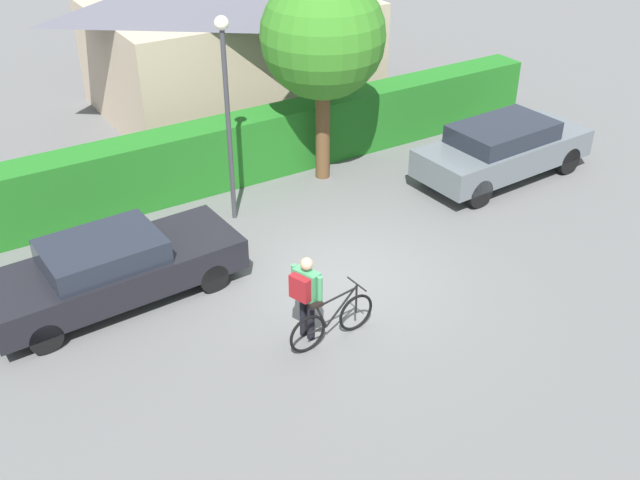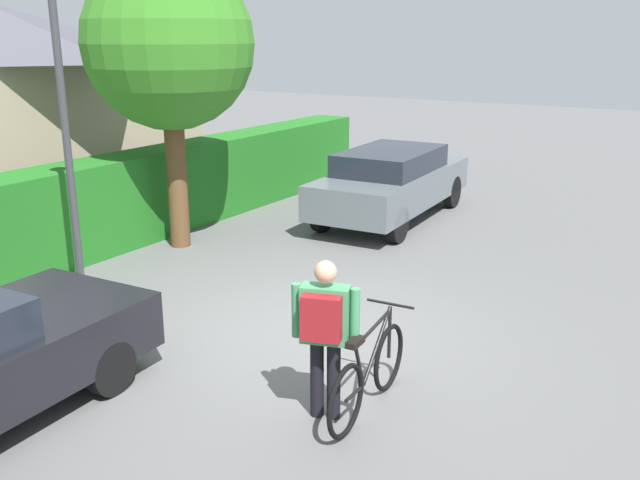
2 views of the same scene
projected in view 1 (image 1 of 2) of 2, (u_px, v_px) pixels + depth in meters
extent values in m
plane|color=#5B5B5B|center=(342.00, 277.00, 14.11)|extent=(60.00, 60.00, 0.00)
cube|color=#1E671D|center=(229.00, 152.00, 17.18)|extent=(17.46, 0.90, 1.53)
cube|color=tan|center=(231.00, 54.00, 21.15)|extent=(7.20, 5.30, 2.99)
cube|color=black|center=(115.00, 272.00, 13.23)|extent=(4.59, 1.89, 0.59)
cube|color=#1E232D|center=(102.00, 251.00, 12.88)|extent=(2.07, 1.56, 0.41)
cylinder|color=black|center=(178.00, 243.00, 14.65)|extent=(0.57, 0.21, 0.56)
cylinder|color=black|center=(213.00, 277.00, 13.61)|extent=(0.57, 0.21, 0.56)
cylinder|color=black|center=(19.00, 294.00, 13.15)|extent=(0.57, 0.21, 0.56)
cylinder|color=black|center=(45.00, 337.00, 12.11)|extent=(0.57, 0.21, 0.56)
cube|color=slate|center=(503.00, 152.00, 17.42)|extent=(4.45, 1.89, 0.64)
cube|color=#1E232D|center=(503.00, 132.00, 17.10)|extent=(2.46, 1.59, 0.41)
cylinder|color=black|center=(521.00, 140.00, 18.83)|extent=(0.67, 0.21, 0.67)
cylinder|color=black|center=(568.00, 160.00, 17.78)|extent=(0.67, 0.21, 0.67)
cylinder|color=black|center=(433.00, 169.00, 17.39)|extent=(0.67, 0.21, 0.67)
cylinder|color=black|center=(479.00, 193.00, 16.34)|extent=(0.67, 0.21, 0.67)
torus|color=black|center=(356.00, 313.00, 12.58)|extent=(0.70, 0.09, 0.69)
torus|color=black|center=(308.00, 334.00, 12.09)|extent=(0.70, 0.09, 0.69)
cylinder|color=black|center=(342.00, 306.00, 12.29)|extent=(0.64, 0.08, 0.60)
cylinder|color=black|center=(322.00, 317.00, 12.11)|extent=(0.23, 0.05, 0.51)
cylinder|color=black|center=(336.00, 298.00, 12.11)|extent=(0.77, 0.08, 0.10)
cylinder|color=black|center=(317.00, 330.00, 12.18)|extent=(0.38, 0.06, 0.05)
cylinder|color=black|center=(356.00, 299.00, 12.44)|extent=(0.04, 0.04, 0.56)
cube|color=black|center=(317.00, 305.00, 11.91)|extent=(0.23, 0.11, 0.06)
cylinder|color=black|center=(357.00, 284.00, 12.28)|extent=(0.06, 0.50, 0.03)
cylinder|color=black|center=(304.00, 316.00, 12.44)|extent=(0.13, 0.13, 0.77)
cylinder|color=black|center=(311.00, 319.00, 12.35)|extent=(0.13, 0.13, 0.77)
cube|color=#3F8C59|center=(307.00, 285.00, 12.05)|extent=(0.33, 0.49, 0.55)
sphere|color=tan|center=(307.00, 264.00, 11.84)|extent=(0.21, 0.21, 0.21)
cylinder|color=#3F8C59|center=(294.00, 278.00, 12.20)|extent=(0.09, 0.09, 0.52)
cylinder|color=#3F8C59|center=(320.00, 291.00, 11.89)|extent=(0.09, 0.09, 0.52)
cube|color=maroon|center=(300.00, 288.00, 11.93)|extent=(0.26, 0.39, 0.42)
cylinder|color=#38383D|center=(229.00, 130.00, 15.05)|extent=(0.10, 0.10, 4.06)
sphere|color=#F2EDCC|center=(221.00, 23.00, 13.93)|extent=(0.28, 0.28, 0.28)
cylinder|color=brown|center=(323.00, 127.00, 17.15)|extent=(0.34, 0.34, 2.54)
sphere|color=#327620|center=(323.00, 36.00, 16.06)|extent=(2.76, 2.76, 2.76)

